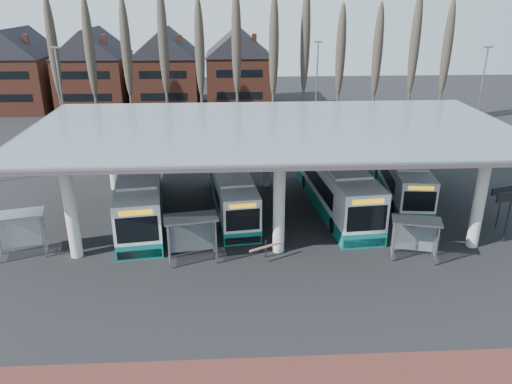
{
  "coord_description": "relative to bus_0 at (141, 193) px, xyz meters",
  "views": [
    {
      "loc": [
        -2.78,
        -24.14,
        14.54
      ],
      "look_at": [
        -1.11,
        7.0,
        2.06
      ],
      "focal_mm": 35.0,
      "sensor_mm": 36.0,
      "label": 1
    }
  ],
  "objects": [
    {
      "name": "shelter_0",
      "position": [
        -6.16,
        -5.33,
        0.32
      ],
      "size": [
        3.22,
        2.16,
        2.74
      ],
      "rotation": [
        0.0,
        0.0,
        0.25
      ],
      "color": "gray",
      "rests_on": "ground"
    },
    {
      "name": "info_sign_0",
      "position": [
        23.26,
        -5.28,
        1.16
      ],
      "size": [
        2.23,
        0.7,
        3.38
      ],
      "rotation": [
        0.0,
        0.0,
        0.26
      ],
      "color": "black",
      "rests_on": "ground"
    },
    {
      "name": "bus_0",
      "position": [
        0.0,
        0.0,
        0.0
      ],
      "size": [
        4.41,
        13.02,
        3.55
      ],
      "rotation": [
        0.0,
        0.0,
        0.13
      ],
      "color": "silver",
      "rests_on": "ground"
    },
    {
      "name": "townhouse_row",
      "position": [
        -6.7,
        35.81,
        4.27
      ],
      "size": [
        36.8,
        10.3,
        12.25
      ],
      "color": "brown",
      "rests_on": "ground"
    },
    {
      "name": "barrier",
      "position": [
        8.22,
        -6.82,
        -0.81
      ],
      "size": [
        2.01,
        1.13,
        1.11
      ],
      "rotation": [
        0.0,
        0.0,
        0.49
      ],
      "color": "black",
      "rests_on": "ground"
    },
    {
      "name": "shelter_1",
      "position": [
        3.93,
        -6.51,
        0.37
      ],
      "size": [
        3.24,
        1.99,
        2.81
      ],
      "rotation": [
        0.0,
        0.0,
        0.16
      ],
      "color": "gray",
      "rests_on": "ground"
    },
    {
      "name": "lamp_post_c",
      "position": [
        29.05,
        11.81,
        3.66
      ],
      "size": [
        0.8,
        0.16,
        10.17
      ],
      "color": "slate",
      "rests_on": "ground"
    },
    {
      "name": "bus_3",
      "position": [
        19.28,
        3.04,
        -0.19
      ],
      "size": [
        3.62,
        11.5,
        3.14
      ],
      "rotation": [
        0.0,
        0.0,
        -0.11
      ],
      "color": "silver",
      "rests_on": "ground"
    },
    {
      "name": "shelter_2",
      "position": [
        16.84,
        -7.0,
        0.18
      ],
      "size": [
        3.0,
        2.03,
        2.54
      ],
      "rotation": [
        0.0,
        0.0,
        -0.26
      ],
      "color": "gray",
      "rests_on": "ground"
    },
    {
      "name": "info_sign_1",
      "position": [
        23.86,
        -3.21,
        0.76
      ],
      "size": [
        1.87,
        0.77,
        2.9
      ],
      "rotation": [
        0.0,
        0.0,
        0.35
      ],
      "color": "black",
      "rests_on": "ground"
    },
    {
      "name": "bus_2",
      "position": [
        13.75,
        0.9,
        0.05
      ],
      "size": [
        3.93,
        13.33,
        3.65
      ],
      "rotation": [
        0.0,
        0.0,
        0.09
      ],
      "color": "silver",
      "rests_on": "ground"
    },
    {
      "name": "poplar_row",
      "position": [
        9.05,
        24.81,
        7.1
      ],
      "size": [
        45.1,
        1.1,
        14.5
      ],
      "color": "#473D33",
      "rests_on": "ground"
    },
    {
      "name": "station_canopy",
      "position": [
        9.05,
        -0.19,
        4.01
      ],
      "size": [
        32.0,
        16.0,
        6.34
      ],
      "color": "silver",
      "rests_on": "ground"
    },
    {
      "name": "bus_1",
      "position": [
        6.25,
        0.73,
        -0.21
      ],
      "size": [
        3.73,
        11.37,
        3.1
      ],
      "rotation": [
        0.0,
        0.0,
        0.12
      ],
      "color": "silver",
      "rests_on": "ground"
    },
    {
      "name": "ground",
      "position": [
        9.05,
        -8.19,
        -1.67
      ],
      "size": [
        140.0,
        140.0,
        0.0
      ],
      "primitive_type": "plane",
      "color": "black",
      "rests_on": "ground"
    },
    {
      "name": "lamp_post_b",
      "position": [
        15.05,
        17.81,
        3.66
      ],
      "size": [
        0.8,
        0.16,
        10.17
      ],
      "color": "slate",
      "rests_on": "ground"
    },
    {
      "name": "lamp_post_a",
      "position": [
        -8.95,
        13.81,
        3.66
      ],
      "size": [
        0.8,
        0.16,
        10.17
      ],
      "color": "slate",
      "rests_on": "ground"
    }
  ]
}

